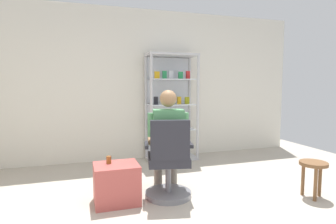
% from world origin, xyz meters
% --- Properties ---
extents(back_wall, '(6.00, 0.10, 2.70)m').
position_xyz_m(back_wall, '(0.00, 3.00, 1.35)').
color(back_wall, silver).
rests_on(back_wall, ground).
extents(display_cabinet_main, '(0.90, 0.45, 1.90)m').
position_xyz_m(display_cabinet_main, '(0.40, 2.76, 0.96)').
color(display_cabinet_main, '#B7B7BC').
rests_on(display_cabinet_main, ground).
extents(office_chair, '(0.61, 0.58, 0.96)m').
position_xyz_m(office_chair, '(-0.20, 1.03, 0.39)').
color(office_chair, slate).
rests_on(office_chair, ground).
extents(seated_shopkeeper, '(0.55, 0.61, 1.29)m').
position_xyz_m(seated_shopkeeper, '(-0.16, 1.18, 0.71)').
color(seated_shopkeeper, slate).
rests_on(seated_shopkeeper, ground).
extents(storage_crate, '(0.50, 0.42, 0.45)m').
position_xyz_m(storage_crate, '(-0.81, 1.09, 0.23)').
color(storage_crate, '#B24C47').
rests_on(storage_crate, ground).
extents(tea_glass, '(0.06, 0.06, 0.08)m').
position_xyz_m(tea_glass, '(-0.88, 1.15, 0.49)').
color(tea_glass, brown).
rests_on(tea_glass, storage_crate).
extents(wooden_stool, '(0.32, 0.32, 0.44)m').
position_xyz_m(wooden_stool, '(1.45, 0.52, 0.35)').
color(wooden_stool, brown).
rests_on(wooden_stool, ground).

